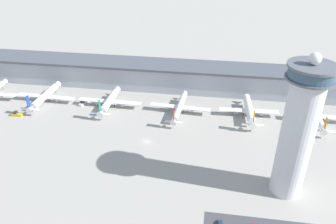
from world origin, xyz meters
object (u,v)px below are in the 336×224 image
at_px(control_tower, 298,130).
at_px(airplane_gate_foxtrot, 316,116).
at_px(airplane_gate_echo, 249,110).
at_px(service_truck_fuel, 83,103).
at_px(airplane_gate_charlie, 109,101).
at_px(service_truck_catering, 17,114).
at_px(airplane_gate_bravo, 45,96).
at_px(airplane_gate_delta, 180,107).
at_px(car_navy_sedan, 220,224).

relative_size(control_tower, airplane_gate_foxtrot, 1.75).
xyz_separation_m(airplane_gate_echo, airplane_gate_foxtrot, (39.49, -0.50, -0.07)).
bearing_deg(airplane_gate_foxtrot, service_truck_fuel, 179.91).
distance_m(airplane_gate_charlie, airplane_gate_echo, 89.24).
bearing_deg(service_truck_catering, airplane_gate_foxtrot, 6.40).
bearing_deg(airplane_gate_charlie, airplane_gate_bravo, 179.29).
relative_size(airplane_gate_delta, airplane_gate_foxtrot, 1.07).
height_order(airplane_gate_foxtrot, service_truck_catering, airplane_gate_foxtrot).
distance_m(airplane_gate_bravo, airplane_gate_echo, 134.20).
height_order(control_tower, airplane_gate_delta, control_tower).
bearing_deg(airplane_gate_foxtrot, airplane_gate_delta, -178.83).
distance_m(airplane_gate_bravo, car_navy_sedan, 146.74).
bearing_deg(control_tower, airplane_gate_delta, 131.91).
distance_m(control_tower, car_navy_sedan, 49.06).
relative_size(airplane_gate_bravo, airplane_gate_echo, 1.09).
bearing_deg(airplane_gate_bravo, car_navy_sedan, -36.54).
relative_size(airplane_gate_bravo, service_truck_fuel, 5.24).
relative_size(service_truck_catering, car_navy_sedan, 1.62).
bearing_deg(service_truck_catering, service_truck_fuel, 30.36).
height_order(airplane_gate_delta, car_navy_sedan, airplane_gate_delta).
height_order(service_truck_fuel, car_navy_sedan, service_truck_fuel).
bearing_deg(control_tower, service_truck_catering, 164.65).
bearing_deg(airplane_gate_charlie, service_truck_fuel, 176.40).
bearing_deg(car_navy_sedan, airplane_gate_echo, 79.51).
height_order(airplane_gate_charlie, service_truck_fuel, airplane_gate_charlie).
xyz_separation_m(airplane_gate_delta, service_truck_catering, (-100.21, -18.83, -3.22)).
bearing_deg(airplane_gate_bravo, airplane_gate_foxtrot, 0.13).
xyz_separation_m(airplane_gate_foxtrot, service_truck_catering, (-182.88, -20.52, -3.10)).
distance_m(control_tower, airplane_gate_bravo, 161.59).
distance_m(airplane_gate_delta, service_truck_fuel, 64.89).
bearing_deg(service_truck_fuel, airplane_gate_bravo, -178.64).
distance_m(airplane_gate_echo, car_navy_sedan, 89.80).
distance_m(airplane_gate_delta, airplane_gate_foxtrot, 82.68).
relative_size(airplane_gate_bravo, car_navy_sedan, 9.77).
height_order(service_truck_catering, car_navy_sedan, service_truck_catering).
distance_m(airplane_gate_charlie, airplane_gate_delta, 46.06).
bearing_deg(service_truck_catering, airplane_gate_bravo, 65.48).
relative_size(airplane_gate_foxtrot, car_navy_sedan, 8.97).
xyz_separation_m(airplane_gate_echo, service_truck_fuel, (-107.95, -0.27, -3.34)).
distance_m(airplane_gate_delta, service_truck_catering, 102.01).
bearing_deg(airplane_gate_echo, service_truck_catering, -171.66).
xyz_separation_m(airplane_gate_charlie, airplane_gate_delta, (46.05, -0.75, -0.09)).
distance_m(service_truck_catering, car_navy_sedan, 143.73).
xyz_separation_m(service_truck_catering, service_truck_fuel, (35.44, 20.76, -0.17)).
relative_size(control_tower, car_navy_sedan, 15.70).
bearing_deg(service_truck_fuel, airplane_gate_charlie, -3.60).
xyz_separation_m(airplane_gate_delta, airplane_gate_echo, (43.18, 2.20, -0.05)).
xyz_separation_m(airplane_gate_charlie, airplane_gate_foxtrot, (128.72, 0.94, -0.21)).
height_order(airplane_gate_echo, car_navy_sedan, airplane_gate_echo).
distance_m(airplane_gate_bravo, airplane_gate_foxtrot, 173.69).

